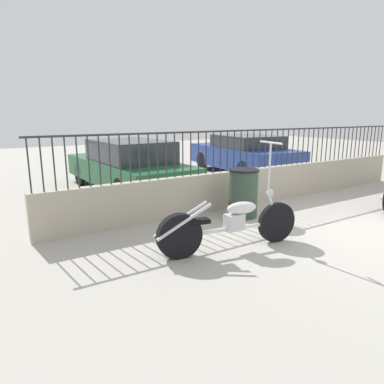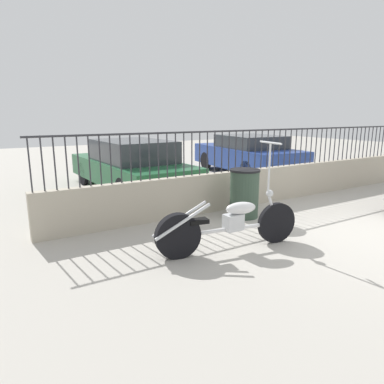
{
  "view_description": "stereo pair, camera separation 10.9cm",
  "coord_description": "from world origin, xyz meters",
  "px_view_note": "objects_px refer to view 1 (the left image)",
  "views": [
    {
      "loc": [
        -5.39,
        -3.06,
        1.94
      ],
      "look_at": [
        -2.43,
        1.59,
        0.7
      ],
      "focal_mm": 32.0,
      "sensor_mm": 36.0,
      "label": 1
    },
    {
      "loc": [
        -5.29,
        -3.12,
        1.94
      ],
      "look_at": [
        -2.43,
        1.59,
        0.7
      ],
      "focal_mm": 32.0,
      "sensor_mm": 36.0,
      "label": 2
    }
  ],
  "objects_px": {
    "trash_bin": "(243,193)",
    "car_blue": "(244,154)",
    "motorcycle_white": "(224,225)",
    "car_green": "(128,166)"
  },
  "relations": [
    {
      "from": "trash_bin",
      "to": "car_blue",
      "type": "bearing_deg",
      "value": 49.21
    },
    {
      "from": "trash_bin",
      "to": "car_blue",
      "type": "xyz_separation_m",
      "value": [
        3.3,
        3.83,
        0.2
      ]
    },
    {
      "from": "trash_bin",
      "to": "car_green",
      "type": "height_order",
      "value": "car_green"
    },
    {
      "from": "trash_bin",
      "to": "car_blue",
      "type": "height_order",
      "value": "car_blue"
    },
    {
      "from": "trash_bin",
      "to": "motorcycle_white",
      "type": "bearing_deg",
      "value": -139.36
    },
    {
      "from": "car_blue",
      "to": "motorcycle_white",
      "type": "bearing_deg",
      "value": 143.3
    },
    {
      "from": "motorcycle_white",
      "to": "car_blue",
      "type": "height_order",
      "value": "motorcycle_white"
    },
    {
      "from": "motorcycle_white",
      "to": "car_blue",
      "type": "xyz_separation_m",
      "value": [
        4.67,
        5.0,
        0.28
      ]
    },
    {
      "from": "car_green",
      "to": "car_blue",
      "type": "xyz_separation_m",
      "value": [
        4.31,
        0.48,
        0.0
      ]
    },
    {
      "from": "car_blue",
      "to": "trash_bin",
      "type": "bearing_deg",
      "value": 145.55
    }
  ]
}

